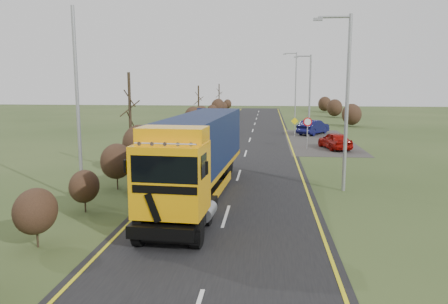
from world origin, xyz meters
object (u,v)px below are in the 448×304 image
speed_sign (307,127)px  car_blue_sedan (313,127)px  lorry (198,151)px  car_red_hatchback (335,141)px  streetlight_near (345,96)px

speed_sign → car_blue_sedan: bearing=81.5°
lorry → speed_sign: (6.54, 15.94, -0.39)m
car_red_hatchback → car_blue_sedan: size_ratio=0.89×
car_blue_sedan → streetlight_near: streetlight_near is taller
car_red_hatchback → speed_sign: speed_sign is taller
streetlight_near → speed_sign: (-0.53, 13.94, -2.94)m
car_red_hatchback → car_blue_sedan: bearing=-100.0°
car_red_hatchback → streetlight_near: streetlight_near is taller
car_blue_sedan → speed_sign: size_ratio=1.78×
lorry → car_red_hatchback: lorry is taller
speed_sign → lorry: bearing=-112.3°
streetlight_near → speed_sign: 14.25m
car_red_hatchback → speed_sign: 2.55m
car_blue_sedan → streetlight_near: bearing=119.1°
speed_sign → car_red_hatchback: bearing=3.9°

